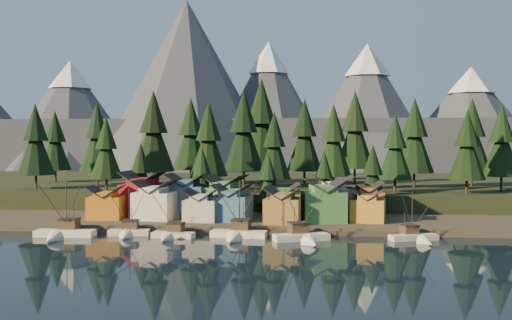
# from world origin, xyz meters

# --- Properties ---
(ground) EXTENTS (500.00, 500.00, 0.00)m
(ground) POSITION_xyz_m (0.00, 0.00, 0.00)
(ground) COLOR black
(ground) RESTS_ON ground
(shore_strip) EXTENTS (400.00, 50.00, 1.50)m
(shore_strip) POSITION_xyz_m (0.00, 40.00, 0.75)
(shore_strip) COLOR #373428
(shore_strip) RESTS_ON ground
(hillside) EXTENTS (420.00, 100.00, 6.00)m
(hillside) POSITION_xyz_m (0.00, 90.00, 3.00)
(hillside) COLOR black
(hillside) RESTS_ON ground
(dock) EXTENTS (80.00, 4.00, 1.00)m
(dock) POSITION_xyz_m (0.00, 16.50, 0.50)
(dock) COLOR #483D33
(dock) RESTS_ON ground
(mountain_ridge) EXTENTS (560.00, 190.00, 90.00)m
(mountain_ridge) POSITION_xyz_m (-4.20, 213.59, 26.06)
(mountain_ridge) COLOR #464C5B
(mountain_ridge) RESTS_ON ground
(boat_0) EXTENTS (12.57, 13.65, 12.93)m
(boat_0) POSITION_xyz_m (-35.09, 8.07, 2.31)
(boat_0) COLOR white
(boat_0) RESTS_ON ground
(boat_1) EXTENTS (8.91, 9.51, 11.09)m
(boat_1) POSITION_xyz_m (-22.34, 11.13, 2.21)
(boat_1) COLOR silver
(boat_1) RESTS_ON ground
(boat_2) EXTENTS (9.10, 9.70, 10.73)m
(boat_2) POSITION_xyz_m (-12.67, 8.99, 2.08)
(boat_2) COLOR beige
(boat_2) RESTS_ON ground
(boat_3) EXTENTS (11.95, 12.83, 12.84)m
(boat_3) POSITION_xyz_m (0.59, 10.32, 2.37)
(boat_3) COLOR white
(boat_3) RESTS_ON ground
(boat_4) EXTENTS (11.84, 12.29, 12.47)m
(boat_4) POSITION_xyz_m (13.93, 7.79, 2.29)
(boat_4) COLOR silver
(boat_4) RESTS_ON ground
(boat_6) EXTENTS (10.34, 10.74, 10.61)m
(boat_6) POSITION_xyz_m (36.05, 10.21, 1.93)
(boat_6) COLOR beige
(boat_6) RESTS_ON ground
(house_front_0) EXTENTS (8.24, 7.86, 7.64)m
(house_front_0) POSITION_xyz_m (-31.96, 24.94, 5.51)
(house_front_0) COLOR orange
(house_front_0) RESTS_ON shore_strip
(house_front_1) EXTENTS (9.67, 9.36, 9.06)m
(house_front_1) POSITION_xyz_m (-20.52, 25.68, 6.26)
(house_front_1) COLOR silver
(house_front_1) RESTS_ON shore_strip
(house_front_2) EXTENTS (7.65, 7.71, 7.19)m
(house_front_2) POSITION_xyz_m (-9.24, 23.67, 5.28)
(house_front_2) COLOR beige
(house_front_2) RESTS_ON shore_strip
(house_front_3) EXTENTS (9.37, 9.06, 8.29)m
(house_front_3) POSITION_xyz_m (-2.34, 24.57, 5.86)
(house_front_3) COLOR #355C7D
(house_front_3) RESTS_ON shore_strip
(house_front_4) EXTENTS (8.70, 9.24, 7.97)m
(house_front_4) POSITION_xyz_m (9.40, 21.90, 5.69)
(house_front_4) COLOR olive
(house_front_4) RESTS_ON shore_strip
(house_front_5) EXTENTS (10.63, 9.93, 9.81)m
(house_front_5) POSITION_xyz_m (18.26, 24.65, 6.65)
(house_front_5) COLOR #457B43
(house_front_5) RESTS_ON shore_strip
(house_front_6) EXTENTS (8.62, 8.30, 7.44)m
(house_front_6) POSITION_xyz_m (28.28, 25.60, 5.41)
(house_front_6) COLOR #B3822E
(house_front_6) RESTS_ON shore_strip
(house_back_0) EXTENTS (10.47, 10.11, 10.65)m
(house_back_0) POSITION_xyz_m (-25.53, 33.36, 7.09)
(house_back_0) COLOR maroon
(house_back_0) RESTS_ON shore_strip
(house_back_1) EXTENTS (9.25, 9.36, 10.15)m
(house_back_1) POSITION_xyz_m (-14.53, 32.56, 6.83)
(house_back_1) COLOR #35587E
(house_back_1) RESTS_ON shore_strip
(house_back_2) EXTENTS (11.10, 10.52, 9.99)m
(house_back_2) POSITION_xyz_m (-4.87, 32.13, 6.74)
(house_back_2) COLOR #407744
(house_back_2) RESTS_ON shore_strip
(house_back_3) EXTENTS (8.66, 7.90, 8.02)m
(house_back_3) POSITION_xyz_m (8.90, 33.72, 5.72)
(house_back_3) COLOR #3F743F
(house_back_3) RESTS_ON shore_strip
(house_back_4) EXTENTS (9.41, 9.06, 9.89)m
(house_back_4) POSITION_xyz_m (20.93, 32.13, 6.69)
(house_back_4) COLOR silver
(house_back_4) RESTS_ON shore_strip
(house_back_5) EXTENTS (7.90, 8.00, 8.57)m
(house_back_5) POSITION_xyz_m (28.68, 33.11, 6.00)
(house_back_5) COLOR #AB663C
(house_back_5) RESTS_ON shore_strip
(tree_hill_0) EXTENTS (10.44, 10.44, 24.33)m
(tree_hill_0) POSITION_xyz_m (-62.00, 52.00, 19.30)
(tree_hill_0) COLOR #332319
(tree_hill_0) RESTS_ON hillside
(tree_hill_1) EXTENTS (11.00, 11.00, 25.61)m
(tree_hill_1) POSITION_xyz_m (-50.00, 68.00, 20.00)
(tree_hill_1) COLOR #332319
(tree_hill_1) RESTS_ON hillside
(tree_hill_2) EXTENTS (8.75, 8.75, 20.38)m
(tree_hill_2) POSITION_xyz_m (-40.00, 48.00, 17.14)
(tree_hill_2) COLOR #332319
(tree_hill_2) RESTS_ON hillside
(tree_hill_3) EXTENTS (12.20, 12.20, 28.42)m
(tree_hill_3) POSITION_xyz_m (-30.00, 60.00, 21.54)
(tree_hill_3) COLOR #332319
(tree_hill_3) RESTS_ON hillside
(tree_hill_4) EXTENTS (11.79, 11.79, 27.48)m
(tree_hill_4) POSITION_xyz_m (-22.00, 75.00, 21.02)
(tree_hill_4) COLOR #332319
(tree_hill_4) RESTS_ON hillside
(tree_hill_5) EXTENTS (10.49, 10.49, 24.43)m
(tree_hill_5) POSITION_xyz_m (-12.00, 50.00, 19.36)
(tree_hill_5) COLOR #332319
(tree_hill_5) RESTS_ON hillside
(tree_hill_6) EXTENTS (12.37, 12.37, 28.81)m
(tree_hill_6) POSITION_xyz_m (-4.00, 65.00, 21.75)
(tree_hill_6) COLOR #332319
(tree_hill_6) RESTS_ON hillside
(tree_hill_7) EXTENTS (9.21, 9.21, 21.47)m
(tree_hill_7) POSITION_xyz_m (6.00, 48.00, 17.73)
(tree_hill_7) COLOR #332319
(tree_hill_7) RESTS_ON hillside
(tree_hill_8) EXTENTS (11.43, 11.43, 26.63)m
(tree_hill_8) POSITION_xyz_m (14.00, 72.00, 20.56)
(tree_hill_8) COLOR #332319
(tree_hill_8) RESTS_ON hillside
(tree_hill_9) EXTENTS (10.27, 10.27, 23.93)m
(tree_hill_9) POSITION_xyz_m (22.00, 55.00, 19.08)
(tree_hill_9) COLOR #332319
(tree_hill_9) RESTS_ON hillside
(tree_hill_10) EXTENTS (12.76, 12.76, 29.72)m
(tree_hill_10) POSITION_xyz_m (30.00, 80.00, 22.25)
(tree_hill_10) COLOR #332319
(tree_hill_10) RESTS_ON hillside
(tree_hill_11) EXTENTS (8.97, 8.97, 20.91)m
(tree_hill_11) POSITION_xyz_m (38.00, 50.00, 17.42)
(tree_hill_11) COLOR #332319
(tree_hill_11) RESTS_ON hillside
(tree_hill_12) EXTENTS (11.29, 11.29, 26.30)m
(tree_hill_12) POSITION_xyz_m (46.00, 66.00, 20.38)
(tree_hill_12) COLOR #332319
(tree_hill_12) RESTS_ON hillside
(tree_hill_13) EXTENTS (9.36, 9.36, 21.79)m
(tree_hill_13) POSITION_xyz_m (56.00, 48.00, 17.91)
(tree_hill_13) COLOR #332319
(tree_hill_13) RESTS_ON hillside
(tree_hill_14) EXTENTS (11.36, 11.36, 26.45)m
(tree_hill_14) POSITION_xyz_m (64.00, 72.00, 20.46)
(tree_hill_14) COLOR #332319
(tree_hill_14) RESTS_ON hillside
(tree_hill_15) EXTENTS (14.61, 14.61, 34.04)m
(tree_hill_15) POSITION_xyz_m (0.00, 82.00, 24.62)
(tree_hill_15) COLOR #332319
(tree_hill_15) RESTS_ON hillside
(tree_hill_16) EXTENTS (10.14, 10.14, 23.62)m
(tree_hill_16) POSITION_xyz_m (-68.00, 78.00, 18.91)
(tree_hill_16) COLOR #332319
(tree_hill_16) RESTS_ON hillside
(tree_hill_17) EXTENTS (10.16, 10.16, 23.68)m
(tree_hill_17) POSITION_xyz_m (68.00, 58.00, 18.94)
(tree_hill_17) COLOR #332319
(tree_hill_17) RESTS_ON hillside
(tree_shore_0) EXTENTS (7.59, 7.59, 17.69)m
(tree_shore_0) POSITION_xyz_m (-28.00, 40.00, 11.16)
(tree_shore_0) COLOR #332319
(tree_shore_0) RESTS_ON shore_strip
(tree_shore_1) EXTENTS (7.14, 7.14, 16.63)m
(tree_shore_1) POSITION_xyz_m (-12.00, 40.00, 10.58)
(tree_shore_1) COLOR #332319
(tree_shore_1) RESTS_ON shore_strip
(tree_shore_2) EXTENTS (6.39, 6.39, 14.89)m
(tree_shore_2) POSITION_xyz_m (5.00, 40.00, 9.63)
(tree_shore_2) COLOR #332319
(tree_shore_2) RESTS_ON shore_strip
(tree_shore_3) EXTENTS (6.73, 6.73, 15.67)m
(tree_shore_3) POSITION_xyz_m (19.00, 40.00, 10.06)
(tree_shore_3) COLOR #332319
(tree_shore_3) RESTS_ON shore_strip
(tree_shore_4) EXTENTS (7.45, 7.45, 17.36)m
(tree_shore_4) POSITION_xyz_m (31.00, 40.00, 10.98)
(tree_shore_4) COLOR #332319
(tree_shore_4) RESTS_ON shore_strip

